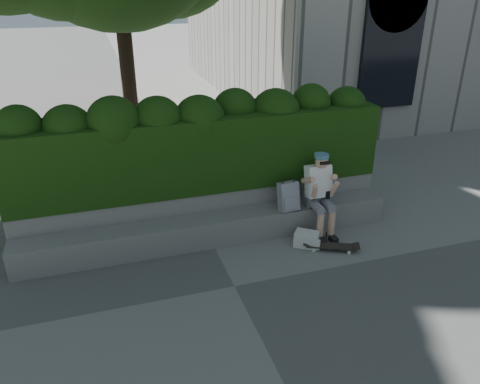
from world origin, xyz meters
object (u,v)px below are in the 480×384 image
object	(u,v)px
person	(319,191)
skateboard	(331,246)
backpack_plaid	(288,196)
backpack_ground	(306,239)

from	to	relation	value
person	skateboard	size ratio (longest dim) A/B	1.75
person	skateboard	xyz separation A→B (m)	(-0.05, -0.61, -0.68)
backpack_plaid	backpack_ground	size ratio (longest dim) A/B	1.29
person	backpack_ground	size ratio (longest dim) A/B	3.78
person	backpack_plaid	xyz separation A→B (m)	(-0.51, 0.08, -0.07)
person	backpack_ground	bearing A→B (deg)	-134.10
person	skateboard	bearing A→B (deg)	-94.31
backpack_plaid	person	bearing A→B (deg)	-13.90
skateboard	backpack_ground	world-z (taller)	backpack_ground
backpack_ground	skateboard	bearing A→B (deg)	0.13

